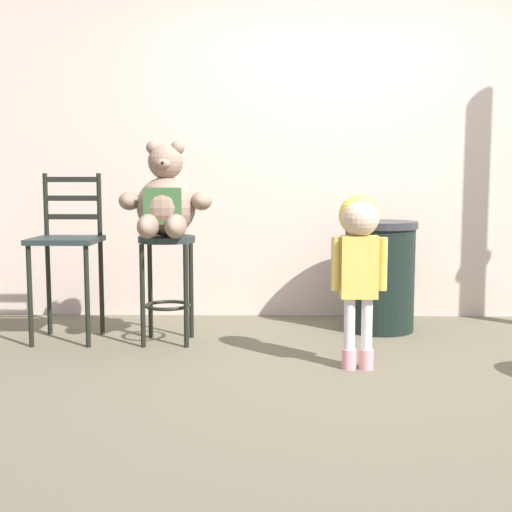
{
  "coord_description": "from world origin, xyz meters",
  "views": [
    {
      "loc": [
        -0.46,
        -3.64,
        1.07
      ],
      "look_at": [
        -0.56,
        0.54,
        0.6
      ],
      "focal_mm": 47.73,
      "sensor_mm": 36.0,
      "label": 1
    }
  ],
  "objects_px": {
    "teddy_bear": "(165,202)",
    "trash_bin": "(379,276)",
    "bar_stool_with_teddy": "(167,267)",
    "bar_chair_empty": "(67,246)",
    "child_walking": "(359,243)"
  },
  "relations": [
    {
      "from": "teddy_bear",
      "to": "trash_bin",
      "type": "bearing_deg",
      "value": 16.7
    },
    {
      "from": "bar_stool_with_teddy",
      "to": "trash_bin",
      "type": "distance_m",
      "value": 1.51
    },
    {
      "from": "teddy_bear",
      "to": "bar_chair_empty",
      "type": "xyz_separation_m",
      "value": [
        -0.67,
        0.1,
        -0.3
      ]
    },
    {
      "from": "bar_stool_with_teddy",
      "to": "teddy_bear",
      "type": "distance_m",
      "value": 0.43
    },
    {
      "from": "bar_stool_with_teddy",
      "to": "trash_bin",
      "type": "xyz_separation_m",
      "value": [
        1.45,
        0.4,
        -0.11
      ]
    },
    {
      "from": "bar_stool_with_teddy",
      "to": "bar_chair_empty",
      "type": "distance_m",
      "value": 0.69
    },
    {
      "from": "teddy_bear",
      "to": "child_walking",
      "type": "relative_size",
      "value": 0.62
    },
    {
      "from": "teddy_bear",
      "to": "bar_stool_with_teddy",
      "type": "bearing_deg",
      "value": 90.0
    },
    {
      "from": "trash_bin",
      "to": "bar_chair_empty",
      "type": "relative_size",
      "value": 0.7
    },
    {
      "from": "bar_chair_empty",
      "to": "trash_bin",
      "type": "bearing_deg",
      "value": 9.07
    },
    {
      "from": "trash_bin",
      "to": "bar_chair_empty",
      "type": "bearing_deg",
      "value": -170.93
    },
    {
      "from": "child_walking",
      "to": "bar_chair_empty",
      "type": "distance_m",
      "value": 1.96
    },
    {
      "from": "teddy_bear",
      "to": "trash_bin",
      "type": "relative_size",
      "value": 0.79
    },
    {
      "from": "child_walking",
      "to": "trash_bin",
      "type": "bearing_deg",
      "value": -77.73
    },
    {
      "from": "teddy_bear",
      "to": "bar_chair_empty",
      "type": "distance_m",
      "value": 0.74
    }
  ]
}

